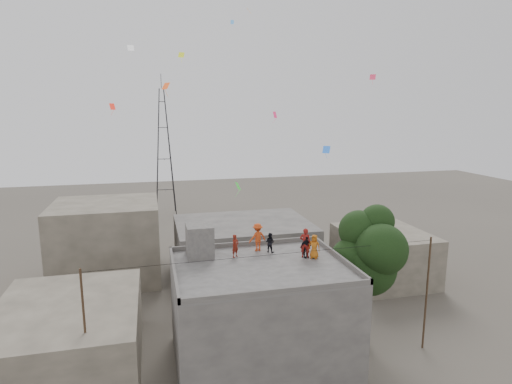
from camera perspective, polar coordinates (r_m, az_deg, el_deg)
The scene contains 18 objects.
ground at distance 27.88m, azimuth 0.58°, elevation -21.68°, with size 140.00×140.00×0.00m, color #4C473F.
main_building at distance 26.37m, azimuth 0.59°, elevation -16.09°, with size 10.00×8.00×6.10m.
parapet at distance 25.08m, azimuth 0.60°, elevation -9.55°, with size 10.00×8.00×0.30m.
stair_head_box at distance 26.69m, azimuth -7.52°, elevation -6.45°, with size 1.60×1.80×2.00m, color #4C4A47.
neighbor_west at distance 28.42m, azimuth -23.69°, elevation -17.34°, with size 8.00×10.00×4.00m, color #585145.
neighbor_north at distance 39.62m, azimuth -1.70°, elevation -7.55°, with size 12.00×9.00×5.00m, color #4C4A47.
neighbor_northwest at distance 40.63m, azimuth -19.22°, elevation -6.22°, with size 9.00×8.00×7.00m, color #585145.
neighbor_east at distance 40.41m, azimuth 16.62°, elevation -8.09°, with size 7.00×8.00×4.40m, color #585145.
tree at distance 28.30m, azimuth 15.03°, elevation -7.85°, with size 4.90×4.60×9.10m.
utility_line at distance 25.06m, azimuth 2.49°, elevation -15.62°, with size 20.12×0.62×7.40m.
transmission_tower at distance 63.07m, azimuth -12.18°, elevation 5.20°, with size 2.97×2.97×20.01m.
person_red_adult at distance 26.47m, azimuth 6.58°, elevation -6.76°, with size 0.67×0.44×1.85m, color maroon.
person_orange_child at distance 26.43m, azimuth 7.77°, elevation -7.22°, with size 0.73×0.47×1.48m, color #BD6115.
person_dark_child at distance 27.35m, azimuth 1.86°, elevation -6.75°, with size 0.61×0.48×1.26m, color black.
person_dark_adult at distance 26.49m, azimuth 6.67°, elevation -7.26°, with size 0.82×0.34×1.39m, color black.
person_orange_adult at distance 27.53m, azimuth 0.21°, elevation -6.03°, with size 1.16×0.67×1.80m, color #C94217.
person_red_child at distance 26.46m, azimuth -2.78°, elevation -7.19°, with size 0.52×0.34×1.42m, color maroon.
kites at distance 31.49m, azimuth -2.39°, elevation 13.32°, with size 20.55×16.39×12.94m.
Camera 1 is at (-5.91, -22.76, 14.98)m, focal length 30.00 mm.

